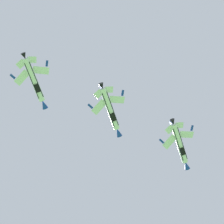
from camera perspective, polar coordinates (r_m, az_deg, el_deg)
The scene contains 3 objects.
fighter_jet_lead at distance 135.70m, azimuth 8.04°, elevation -3.80°, with size 15.07×10.33×4.57m.
fighter_jet_left_wing at distance 128.90m, azimuth -0.21°, elevation 0.26°, with size 15.07×10.32×4.58m.
fighter_jet_right_wing at distance 127.43m, azimuth -9.20°, elevation 3.67°, with size 15.07×10.37×4.39m.
Camera 1 is at (-2.51, -1.00, 1.62)m, focal length 77.14 mm.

